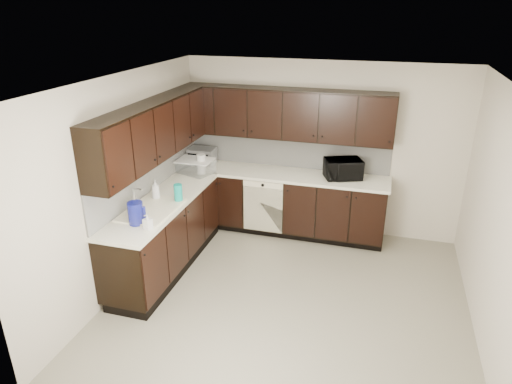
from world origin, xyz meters
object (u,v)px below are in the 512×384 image
at_px(toaster_oven, 202,156).
at_px(storage_bin, 195,166).
at_px(blue_pitcher, 136,213).
at_px(sink, 151,215).
at_px(microwave, 343,169).

distance_m(toaster_oven, storage_bin, 0.39).
xyz_separation_m(storage_bin, blue_pitcher, (0.03, -1.71, 0.03)).
relative_size(sink, toaster_oven, 2.09).
bearing_deg(blue_pitcher, microwave, 63.52).
height_order(toaster_oven, storage_bin, toaster_oven).
xyz_separation_m(sink, blue_pitcher, (0.01, -0.35, 0.19)).
xyz_separation_m(sink, toaster_oven, (-0.07, 1.74, 0.18)).
bearing_deg(microwave, blue_pitcher, -156.55).
relative_size(microwave, blue_pitcher, 1.93).
xyz_separation_m(sink, microwave, (2.04, 1.72, 0.20)).
relative_size(storage_bin, blue_pitcher, 1.88).
xyz_separation_m(microwave, toaster_oven, (-2.11, 0.02, -0.01)).
xyz_separation_m(microwave, blue_pitcher, (-2.03, -2.07, -0.01)).
bearing_deg(sink, blue_pitcher, -87.56).
distance_m(toaster_oven, blue_pitcher, 2.10).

